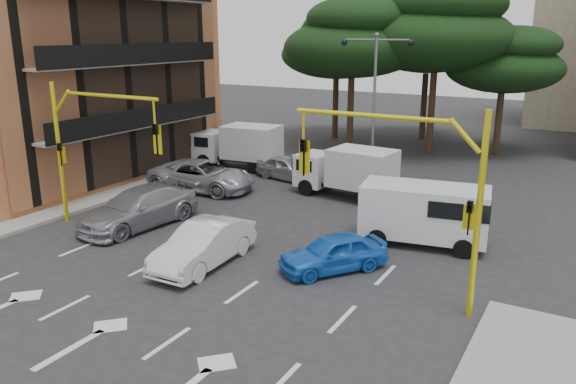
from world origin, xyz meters
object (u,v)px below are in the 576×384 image
(car_silver_cross_a, at_px, (202,176))
(car_silver_cross_b, at_px, (288,168))
(signal_mast_left, at_px, (87,137))
(car_silver_wagon, at_px, (139,208))
(car_white_hatch, at_px, (204,245))
(box_truck_b, at_px, (346,172))
(car_blue_compact, at_px, (333,253))
(van_white, at_px, (424,214))
(signal_mast_right, at_px, (417,179))
(street_lamp_center, at_px, (375,80))
(box_truck_a, at_px, (238,146))

(car_silver_cross_a, distance_m, car_silver_cross_b, 4.97)
(signal_mast_left, bearing_deg, car_silver_wagon, 38.13)
(car_white_hatch, height_order, car_silver_wagon, car_silver_wagon)
(car_silver_wagon, height_order, box_truck_b, box_truck_b)
(car_silver_cross_b, bearing_deg, signal_mast_left, 175.55)
(car_blue_compact, xyz_separation_m, van_white, (1.92, 4.05, 0.54))
(signal_mast_right, bearing_deg, street_lamp_center, 115.91)
(van_white, relative_size, box_truck_a, 0.89)
(signal_mast_left, xyz_separation_m, car_blue_compact, (10.57, 1.01, -3.24))
(signal_mast_right, relative_size, street_lamp_center, 0.77)
(car_silver_cross_a, relative_size, van_white, 1.18)
(street_lamp_center, bearing_deg, box_truck_b, -85.02)
(car_white_hatch, distance_m, box_truck_a, 14.86)
(car_silver_cross_b, bearing_deg, street_lamp_center, -40.74)
(signal_mast_right, bearing_deg, car_white_hatch, -173.41)
(car_silver_cross_a, xyz_separation_m, car_silver_cross_b, (2.77, 4.12, -0.13))
(signal_mast_right, distance_m, car_silver_cross_b, 15.62)
(car_silver_cross_b, bearing_deg, car_silver_wagon, -178.19)
(car_silver_wagon, bearing_deg, signal_mast_left, -135.22)
(car_blue_compact, xyz_separation_m, car_silver_cross_b, (-7.56, 10.00, 0.01))
(car_silver_wagon, height_order, car_silver_cross_a, car_silver_wagon)
(car_silver_cross_a, bearing_deg, signal_mast_right, -123.63)
(car_blue_compact, bearing_deg, car_silver_cross_b, 164.02)
(car_white_hatch, height_order, car_silver_cross_b, car_white_hatch)
(car_silver_wagon, xyz_separation_m, box_truck_a, (-2.48, 10.88, 0.51))
(signal_mast_right, xyz_separation_m, car_silver_cross_b, (-10.59, 11.01, -3.23))
(car_silver_cross_b, distance_m, van_white, 11.20)
(street_lamp_center, bearing_deg, car_silver_wagon, -112.61)
(street_lamp_center, bearing_deg, car_blue_compact, -73.84)
(car_silver_wagon, bearing_deg, car_silver_cross_b, 87.59)
(signal_mast_right, bearing_deg, car_silver_cross_a, 152.73)
(car_silver_cross_b, bearing_deg, car_white_hatch, -153.11)
(signal_mast_left, bearing_deg, van_white, 22.04)
(car_white_hatch, height_order, van_white, van_white)
(signal_mast_right, height_order, box_truck_b, signal_mast_right)
(signal_mast_left, xyz_separation_m, van_white, (12.49, 5.06, -2.70))
(car_white_hatch, relative_size, van_white, 0.97)
(signal_mast_left, distance_m, street_lamp_center, 15.65)
(signal_mast_left, xyz_separation_m, box_truck_a, (-1.03, 12.01, -2.57))
(car_white_hatch, relative_size, box_truck_b, 0.90)
(van_white, xyz_separation_m, box_truck_b, (-5.29, 4.45, 0.07))
(car_silver_wagon, distance_m, car_silver_cross_a, 5.88)
(van_white, bearing_deg, street_lamp_center, -157.52)
(car_white_hatch, bearing_deg, car_blue_compact, 21.83)
(car_silver_cross_a, bearing_deg, car_white_hatch, -147.74)
(signal_mast_left, distance_m, car_white_hatch, 7.19)
(signal_mast_left, bearing_deg, box_truck_a, 94.92)
(car_silver_cross_b, bearing_deg, box_truck_a, 87.01)
(car_silver_wagon, distance_m, box_truck_b, 10.17)
(car_silver_cross_a, bearing_deg, signal_mast_left, 171.56)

